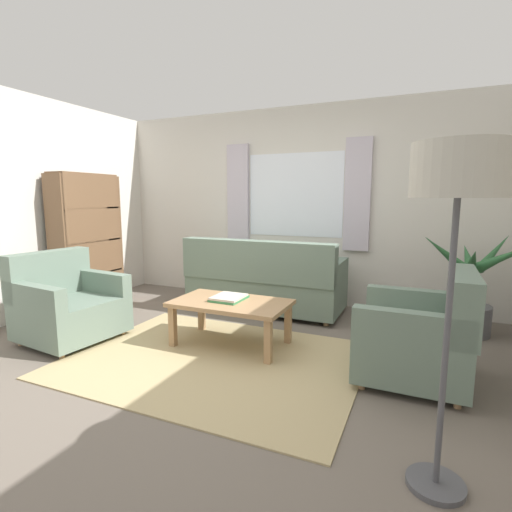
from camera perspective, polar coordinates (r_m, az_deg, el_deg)
name	(u,v)px	position (r m, az deg, el deg)	size (l,w,h in m)	color
ground_plane	(215,360)	(3.54, -6.13, -15.02)	(6.24, 6.24, 0.00)	#6B6056
wall_back	(296,206)	(5.32, 5.92, 7.30)	(5.32, 0.12, 2.60)	silver
wall_left	(3,208)	(5.13, -33.27, 5.90)	(0.12, 4.40, 2.60)	silver
window_with_curtains	(294,195)	(5.24, 5.66, 8.92)	(1.98, 0.07, 1.40)	white
area_rug	(215,360)	(3.54, -6.13, -14.93)	(2.49, 1.90, 0.01)	tan
couch	(264,283)	(4.83, 1.17, -3.94)	(1.90, 0.82, 0.92)	slate
armchair_left	(67,305)	(4.33, -26.05, -6.50)	(0.90, 0.92, 0.88)	slate
armchair_right	(421,336)	(3.31, 23.16, -10.81)	(0.83, 0.85, 0.88)	slate
coffee_table	(231,307)	(3.73, -3.73, -7.50)	(1.10, 0.64, 0.44)	#A87F56
book_stack_on_table	(229,298)	(3.76, -4.03, -6.15)	(0.29, 0.34, 0.04)	#387F4C
potted_plant	(472,293)	(4.59, 29.17, -4.82)	(1.15, 1.05, 1.09)	#56565B
bookshelf	(89,238)	(5.45, -23.40, 2.44)	(0.30, 0.94, 1.72)	brown
standing_lamp	(458,194)	(1.94, 27.59, 8.04)	(0.41, 0.41, 1.66)	#4C4C51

